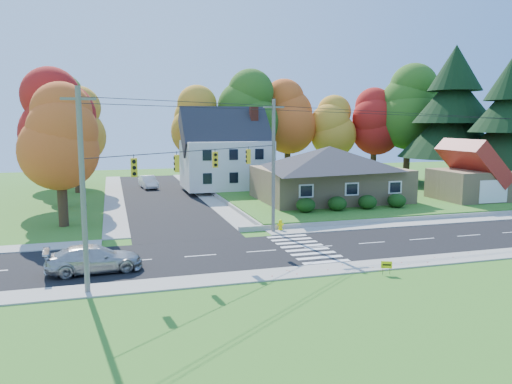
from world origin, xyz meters
TOP-DOWN VIEW (x-y plane):
  - ground at (0.00, 0.00)m, footprint 120.00×120.00m
  - road_main at (0.00, 0.00)m, footprint 90.00×8.00m
  - road_cross at (-8.00, 26.00)m, footprint 8.00×44.00m
  - sidewalk_north at (0.00, 5.00)m, footprint 90.00×2.00m
  - sidewalk_south at (0.00, -5.00)m, footprint 90.00×2.00m
  - lawn at (13.00, 21.00)m, footprint 30.00×30.00m
  - ranch_house at (8.00, 16.00)m, footprint 14.60×10.60m
  - colonial_house at (0.04, 28.00)m, footprint 10.40×8.40m
  - garage at (22.00, 11.99)m, footprint 7.30×6.30m
  - hedge_row at (7.50, 9.80)m, footprint 10.70×1.70m
  - traffic_infrastructure at (-0.15, 1.35)m, footprint 38.10×10.66m
  - tree_lot_0 at (-2.00, 34.00)m, footprint 6.72×6.72m
  - tree_lot_1 at (4.00, 33.00)m, footprint 7.84×7.84m
  - tree_lot_2 at (10.00, 34.00)m, footprint 7.28×7.28m
  - tree_lot_3 at (16.00, 33.00)m, footprint 6.16×6.16m
  - tree_lot_4 at (22.00, 32.00)m, footprint 6.72×6.72m
  - tree_lot_5 at (26.00, 30.00)m, footprint 8.40×8.40m
  - conifer_east_a at (27.00, 22.00)m, footprint 12.80×12.80m
  - conifer_east_b at (28.00, 14.00)m, footprint 11.20×11.20m
  - tree_west_0 at (-17.00, 12.00)m, footprint 6.16×6.16m
  - tree_west_1 at (-18.00, 22.00)m, footprint 7.28×7.28m
  - tree_west_2 at (-17.00, 32.00)m, footprint 6.72×6.72m
  - tree_west_3 at (-19.00, 40.00)m, footprint 7.84×7.84m
  - silver_sedan at (-14.27, -1.70)m, footprint 5.37×2.51m
  - white_car at (-8.76, 33.51)m, footprint 2.26×4.95m
  - fire_hydrant at (-0.83, 5.45)m, footprint 0.51×0.40m
  - yard_sign at (1.17, -6.64)m, footprint 0.57×0.26m

SIDE VIEW (x-z plane):
  - ground at x=0.00m, z-range 0.00..0.00m
  - road_main at x=0.00m, z-range 0.00..0.02m
  - road_cross at x=-8.00m, z-range 0.00..0.02m
  - sidewalk_north at x=0.00m, z-range 0.00..0.08m
  - sidewalk_south at x=0.00m, z-range 0.00..0.08m
  - lawn at x=13.00m, z-range 0.00..0.50m
  - fire_hydrant at x=-0.83m, z-range -0.02..0.87m
  - yard_sign at x=1.17m, z-range 0.16..0.91m
  - silver_sedan at x=-14.27m, z-range 0.02..1.54m
  - white_car at x=-8.76m, z-range 0.02..1.59m
  - hedge_row at x=7.50m, z-range 0.50..1.77m
  - garage at x=22.00m, z-range 0.54..5.14m
  - ranch_house at x=8.00m, z-range 0.57..5.97m
  - colonial_house at x=0.04m, z-range -0.22..9.38m
  - traffic_infrastructure at x=-0.15m, z-range 0.15..10.15m
  - tree_west_0 at x=-17.00m, z-range 1.42..12.89m
  - tree_lot_3 at x=16.00m, z-range 1.92..13.39m
  - tree_west_2 at x=-17.00m, z-range 1.55..14.06m
  - conifer_east_b at x=28.00m, z-range 0.86..15.70m
  - tree_lot_0 at x=-2.00m, z-range 2.05..14.56m
  - tree_lot_4 at x=22.00m, z-range 2.05..14.56m
  - tree_west_1 at x=-18.00m, z-range 1.68..15.24m
  - tree_lot_2 at x=10.00m, z-range 2.18..15.74m
  - tree_west_3 at x=-19.00m, z-range 1.81..16.41m
  - conifer_east_a at x=27.00m, z-range 0.91..17.87m
  - tree_lot_1 at x=4.00m, z-range 2.31..16.91m
  - tree_lot_5 at x=26.00m, z-range 2.45..18.09m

